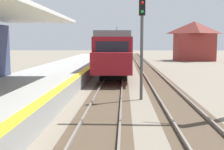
# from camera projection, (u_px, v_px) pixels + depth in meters

# --- Properties ---
(station_platform) EXTENTS (5.00, 80.00, 0.91)m
(station_platform) POSITION_uv_depth(u_px,v_px,m) (13.00, 97.00, 13.85)
(station_platform) COLOR #999993
(station_platform) RESTS_ON ground
(track_pair_nearest_platform) EXTENTS (2.34, 120.00, 0.16)m
(track_pair_nearest_platform) POSITION_uv_depth(u_px,v_px,m) (110.00, 92.00, 17.69)
(track_pair_nearest_platform) COLOR #4C3D2D
(track_pair_nearest_platform) RESTS_ON ground
(track_pair_middle) EXTENTS (2.34, 120.00, 0.16)m
(track_pair_middle) POSITION_uv_depth(u_px,v_px,m) (166.00, 92.00, 17.54)
(track_pair_middle) COLOR #4C3D2D
(track_pair_middle) RESTS_ON ground
(approaching_train) EXTENTS (2.93, 19.60, 4.76)m
(approaching_train) POSITION_uv_depth(u_px,v_px,m) (116.00, 51.00, 29.07)
(approaching_train) COLOR maroon
(approaching_train) RESTS_ON ground
(rail_signal_post) EXTENTS (0.32, 0.34, 5.20)m
(rail_signal_post) POSITION_uv_depth(u_px,v_px,m) (142.00, 39.00, 15.14)
(rail_signal_post) COLOR #4C4C4C
(rail_signal_post) RESTS_ON ground
(distant_trackside_house) EXTENTS (6.60, 5.28, 6.40)m
(distant_trackside_house) POSITION_uv_depth(u_px,v_px,m) (194.00, 40.00, 47.74)
(distant_trackside_house) COLOR maroon
(distant_trackside_house) RESTS_ON ground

